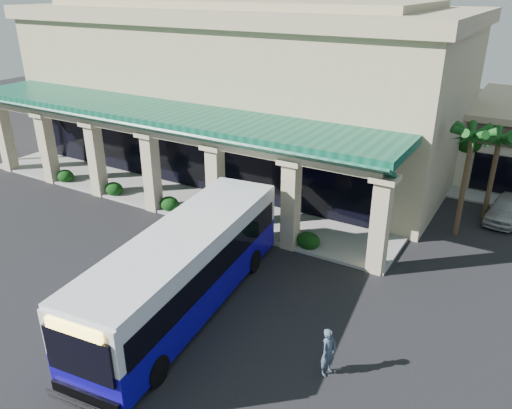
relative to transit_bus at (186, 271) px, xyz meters
The scene contains 10 objects.
ground 2.37m from the transit_bus, 98.74° to the left, with size 110.00×110.00×0.00m, color black.
main_building 19.80m from the transit_bus, 115.13° to the left, with size 30.80×14.80×11.35m, color tan, non-canonical shape.
arcade 11.80m from the transit_bus, 134.55° to the left, with size 30.00×6.20×5.70m, color #0B4734, non-canonical shape.
palm_0 15.12m from the transit_bus, 56.70° to the left, with size 2.40×2.40×6.60m, color #114012, non-canonical shape.
palm_1 18.15m from the transit_bus, 59.27° to the left, with size 2.40×2.40×5.80m, color #114012, non-canonical shape.
palm_2 24.17m from the transit_bus, 160.45° to the left, with size 2.40×2.40×6.20m, color #114012, non-canonical shape.
broadleaf_tree 21.83m from the transit_bus, 70.57° to the left, with size 2.60×2.60×4.81m, color black, non-canonical shape.
transit_bus is the anchor object (origin of this frame).
pedestrian 6.59m from the transit_bus, ahead, with size 0.66×0.43×1.81m, color #3B4A5B.
car_silver 18.89m from the transit_bus, 57.00° to the left, with size 1.64×4.09×1.39m, color #A7A7A7.
Camera 1 is at (11.49, -14.92, 12.33)m, focal length 35.00 mm.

